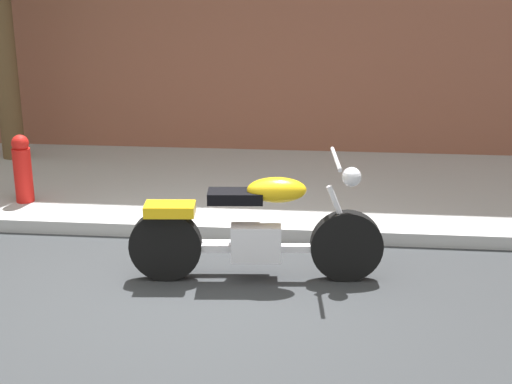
{
  "coord_description": "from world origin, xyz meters",
  "views": [
    {
      "loc": [
        1.11,
        -5.88,
        2.83
      ],
      "look_at": [
        0.51,
        0.32,
        0.83
      ],
      "focal_mm": 52.87,
      "sensor_mm": 36.0,
      "label": 1
    }
  ],
  "objects": [
    {
      "name": "motorcycle",
      "position": [
        0.51,
        0.32,
        0.46
      ],
      "size": [
        2.26,
        0.7,
        1.14
      ],
      "color": "black",
      "rests_on": "ground"
    },
    {
      "name": "ground_plane",
      "position": [
        0.0,
        0.0,
        0.0
      ],
      "size": [
        60.0,
        60.0,
        0.0
      ],
      "primitive_type": "plane",
      "color": "#303335"
    },
    {
      "name": "fire_hydrant",
      "position": [
        -2.24,
        1.85,
        0.46
      ],
      "size": [
        0.2,
        0.2,
        0.91
      ],
      "color": "red",
      "rests_on": "ground"
    },
    {
      "name": "sidewalk",
      "position": [
        0.0,
        2.82,
        0.07
      ],
      "size": [
        19.83,
        3.18,
        0.14
      ],
      "primitive_type": "cube",
      "color": "#AFAFAF",
      "rests_on": "ground"
    }
  ]
}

